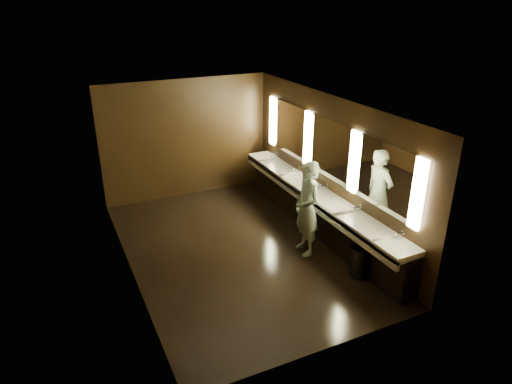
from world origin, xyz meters
TOP-DOWN VIEW (x-y plane):
  - floor at (0.00, 0.00)m, footprint 6.00×6.00m
  - ceiling at (0.00, 0.00)m, footprint 4.00×6.00m
  - wall_back at (0.00, 3.00)m, footprint 4.00×0.02m
  - wall_front at (0.00, -3.00)m, footprint 4.00×0.02m
  - wall_left at (-2.00, 0.00)m, footprint 0.02×6.00m
  - wall_right at (2.00, 0.00)m, footprint 0.02×6.00m
  - sink_counter at (1.79, 0.00)m, footprint 0.55×5.40m
  - mirror_band at (1.98, -0.00)m, footprint 0.06×5.03m
  - person at (1.14, -0.61)m, footprint 0.48×0.69m
  - trash_bin at (1.58, -1.71)m, footprint 0.46×0.46m

SIDE VIEW (x-z plane):
  - floor at x=0.00m, z-range 0.00..0.00m
  - trash_bin at x=1.58m, z-range 0.00..0.55m
  - sink_counter at x=1.79m, z-range -0.01..1.00m
  - person at x=1.14m, z-range 0.00..1.81m
  - wall_back at x=0.00m, z-range 0.00..2.80m
  - wall_front at x=0.00m, z-range 0.00..2.80m
  - wall_left at x=-2.00m, z-range 0.00..2.80m
  - wall_right at x=2.00m, z-range 0.00..2.80m
  - mirror_band at x=1.98m, z-range 1.17..2.32m
  - ceiling at x=0.00m, z-range 2.79..2.81m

